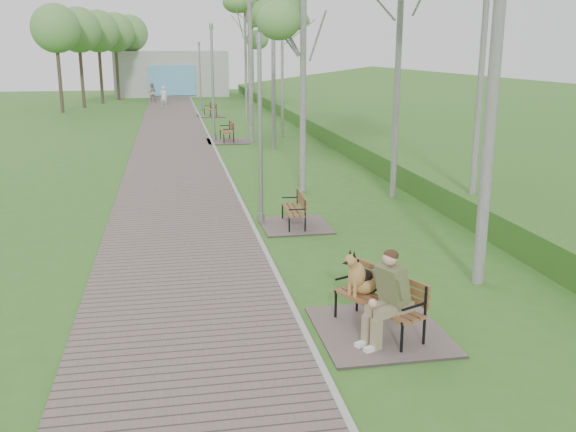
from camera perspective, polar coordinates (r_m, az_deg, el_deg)
name	(u,v)px	position (r m, az deg, el deg)	size (l,w,h in m)	color
ground	(291,305)	(10.93, 0.27, -7.95)	(120.00, 120.00, 0.00)	#366420
walkway	(173,138)	(31.69, -10.17, 6.84)	(3.50, 67.00, 0.04)	#645651
kerb	(210,137)	(31.75, -6.99, 6.99)	(0.10, 67.00, 0.05)	#999993
embankment	(453,136)	(33.24, 14.46, 6.93)	(14.00, 70.00, 1.60)	#40752B
building_north	(172,74)	(60.93, -10.29, 12.35)	(10.00, 5.20, 4.00)	#9E9E99
bench_main	(376,305)	(9.81, 7.83, -7.87)	(1.91, 2.12, 1.66)	#645651
bench_second	(294,219)	(15.62, 0.50, -0.27)	(1.62, 1.80, 1.00)	#645651
bench_third	(227,137)	(30.14, -5.45, 6.99)	(1.90, 2.11, 1.16)	#645651
bench_far	(211,113)	(41.83, -6.90, 9.06)	(1.73, 1.92, 1.06)	#645651
lamp_post_near	(260,138)	(15.50, -2.49, 6.97)	(0.18, 0.18, 4.56)	gray
lamp_post_second	(213,87)	(30.33, -6.70, 11.29)	(0.20, 0.20, 5.30)	gray
lamp_post_third	(200,79)	(45.81, -7.81, 11.98)	(0.18, 0.18, 4.65)	gray
pedestrian_near	(164,97)	(48.90, -11.01, 10.38)	(0.57, 0.37, 1.55)	silver
pedestrian_far	(152,92)	(53.93, -12.01, 10.69)	(0.75, 0.58, 1.54)	gray
birch_near_a	(304,1)	(19.05, 1.39, 18.53)	(2.39, 2.39, 7.00)	silver
birch_mid_b	(282,1)	(31.48, -0.52, 18.60)	(2.30, 2.30, 8.11)	silver
birch_far_b	(245,4)	(38.24, -3.86, 18.33)	(2.60, 2.60, 8.50)	silver
birch_far_c	(259,23)	(42.97, -2.60, 16.77)	(2.25, 2.25, 7.39)	silver
birch_distant_b	(252,8)	(54.25, -3.21, 17.97)	(2.58, 2.58, 9.37)	silver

